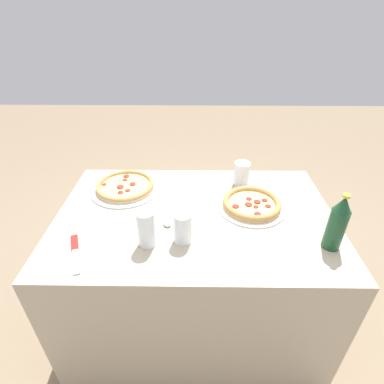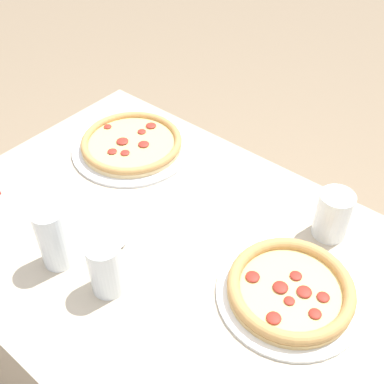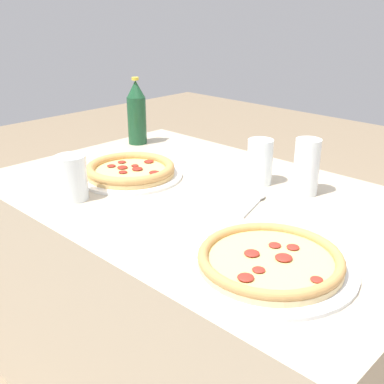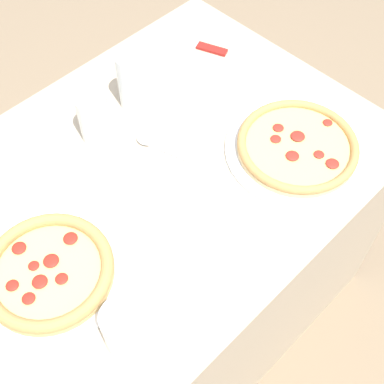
# 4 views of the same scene
# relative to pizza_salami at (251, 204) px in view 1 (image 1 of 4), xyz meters

# --- Properties ---
(ground_plane) EXTENTS (8.00, 8.00, 0.00)m
(ground_plane) POSITION_rel_pizza_salami_xyz_m (-0.25, -0.05, -0.75)
(ground_plane) COLOR #847056
(table) EXTENTS (1.20, 0.79, 0.73)m
(table) POSITION_rel_pizza_salami_xyz_m (-0.25, -0.05, -0.39)
(table) COLOR #B7A88E
(table) RESTS_ON ground_plane
(pizza_salami) EXTENTS (0.30, 0.30, 0.04)m
(pizza_salami) POSITION_rel_pizza_salami_xyz_m (0.00, 0.00, 0.00)
(pizza_salami) COLOR white
(pizza_salami) RESTS_ON table
(pizza_veggie) EXTENTS (0.33, 0.33, 0.04)m
(pizza_veggie) POSITION_rel_pizza_salami_xyz_m (-0.60, 0.14, -0.00)
(pizza_veggie) COLOR silver
(pizza_veggie) RESTS_ON table
(glass_lemonade) EXTENTS (0.08, 0.08, 0.12)m
(glass_lemonade) POSITION_rel_pizza_salami_xyz_m (-0.02, 0.21, 0.03)
(glass_lemonade) COLOR white
(glass_lemonade) RESTS_ON table
(glass_orange_juice) EXTENTS (0.07, 0.07, 0.13)m
(glass_orange_juice) POSITION_rel_pizza_salami_xyz_m (-0.30, -0.22, 0.04)
(glass_orange_juice) COLOR white
(glass_orange_juice) RESTS_ON table
(glass_red_wine) EXTENTS (0.07, 0.07, 0.15)m
(glass_red_wine) POSITION_rel_pizza_salami_xyz_m (-0.43, -0.24, 0.05)
(glass_red_wine) COLOR white
(glass_red_wine) RESTS_ON table
(beer_bottle) EXTENTS (0.07, 0.07, 0.23)m
(beer_bottle) POSITION_rel_pizza_salami_xyz_m (0.26, -0.25, 0.09)
(beer_bottle) COLOR #194728
(beer_bottle) RESTS_ON table
(knife) EXTENTS (0.10, 0.20, 0.01)m
(knife) POSITION_rel_pizza_salami_xyz_m (-0.70, -0.29, -0.02)
(knife) COLOR maroon
(knife) RESTS_ON table
(spoon) EXTENTS (0.07, 0.16, 0.02)m
(spoon) POSITION_rel_pizza_salami_xyz_m (-0.38, -0.10, -0.01)
(spoon) COLOR silver
(spoon) RESTS_ON table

